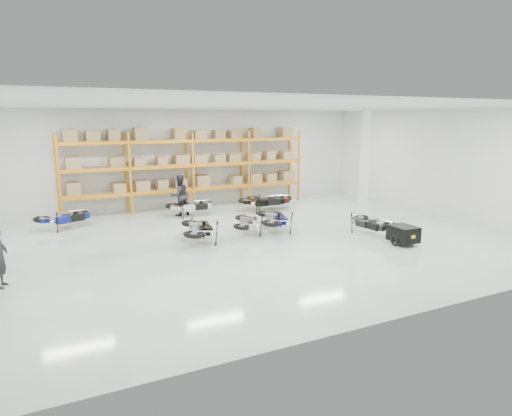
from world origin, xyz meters
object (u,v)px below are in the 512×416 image
moto_touring_right (371,220)px  moto_back_a (64,215)px  moto_back_b (191,203)px  moto_blue_centre (274,216)px  person_back (180,195)px  trailer (403,234)px  moto_back_d (269,197)px  moto_silver_left (248,220)px  moto_black_far_left (199,226)px  moto_back_c (264,198)px

moto_touring_right → moto_back_a: moto_back_a is taller
moto_back_b → moto_blue_centre: bearing=-153.8°
moto_back_a → person_back: bearing=-105.0°
moto_touring_right → trailer: 1.61m
moto_touring_right → moto_back_d: bearing=96.9°
person_back → moto_back_d: bearing=160.1°
trailer → moto_back_a: size_ratio=0.83×
moto_back_a → trailer: bearing=-147.0°
moto_silver_left → moto_back_a: bearing=-6.6°
moto_blue_centre → person_back: size_ratio=1.11×
moto_silver_left → moto_touring_right: bearing=179.4°
moto_back_d → trailer: bearing=-149.8°
moto_silver_left → trailer: 5.34m
moto_silver_left → moto_touring_right: (3.93, -2.01, -0.00)m
moto_blue_centre → moto_silver_left: 1.05m
trailer → moto_blue_centre: bearing=131.2°
moto_blue_centre → moto_silver_left: (-1.04, 0.09, -0.07)m
moto_back_a → moto_back_b: size_ratio=1.01×
moto_black_far_left → trailer: moto_black_far_left is taller
moto_back_a → moto_back_d: bearing=-110.7°
trailer → moto_back_a: bearing=144.6°
moto_black_far_left → moto_back_c: (4.38, 3.70, -0.00)m
moto_blue_centre → moto_back_b: size_ratio=1.08×
moto_back_a → moto_back_c: moto_back_c is taller
moto_silver_left → moto_back_c: size_ratio=0.90×
moto_back_c → person_back: 3.73m
moto_silver_left → moto_back_b: bearing=-51.6°
moto_black_far_left → trailer: (5.90, -3.30, -0.22)m
moto_black_far_left → moto_back_c: size_ratio=1.00×
moto_silver_left → moto_back_c: 4.16m
moto_silver_left → trailer: (3.93, -3.61, -0.16)m
moto_touring_right → person_back: size_ratio=0.98×
moto_back_a → moto_back_c: size_ratio=0.95×
moto_silver_left → person_back: (-1.22, 4.18, 0.35)m
moto_black_far_left → moto_back_c: moto_black_far_left is taller
moto_back_d → person_back: bearing=104.4°
moto_back_d → moto_back_b: bearing=108.1°
moto_black_far_left → moto_back_d: (4.82, 3.98, -0.02)m
trailer → moto_back_b: (-4.76, 7.51, 0.18)m
moto_silver_left → moto_back_a: moto_back_a is taller
moto_back_d → person_back: 4.12m
moto_silver_left → moto_back_d: size_ratio=0.93×
moto_silver_left → moto_back_b: 3.98m
moto_back_a → person_back: size_ratio=1.03×
moto_black_far_left → trailer: bearing=166.1°
moto_black_far_left → moto_back_a: moto_black_far_left is taller
moto_black_far_left → moto_back_d: bearing=-125.2°
moto_touring_right → trailer: size_ratio=1.14×
moto_silver_left → moto_back_a: (-5.83, 3.79, 0.03)m
trailer → moto_black_far_left: bearing=152.6°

